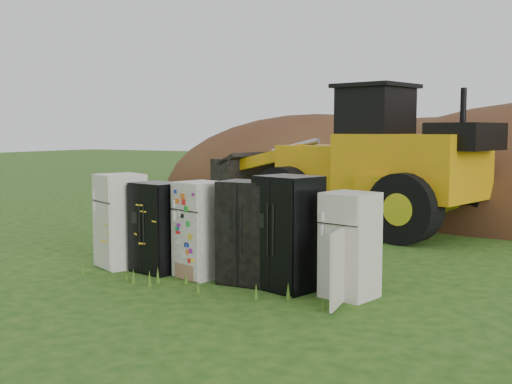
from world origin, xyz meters
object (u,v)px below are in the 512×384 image
fridge_black_side (158,227)px  wheel_loader (344,157)px  fridge_open_door (350,245)px  fridge_dark_mid (248,232)px  fridge_black_right (289,233)px  fridge_leftmost (121,221)px  fridge_sticker (201,230)px

fridge_black_side → wheel_loader: wheel_loader is taller
fridge_black_side → fridge_open_door: size_ratio=1.00×
fridge_black_side → fridge_dark_mid: size_ratio=0.94×
fridge_black_side → wheel_loader: bearing=93.3°
fridge_open_door → wheel_loader: (-2.91, 7.20, 1.12)m
fridge_black_right → fridge_open_door: fridge_black_right is taller
fridge_dark_mid → fridge_black_side: bearing=179.0°
fridge_leftmost → fridge_sticker: size_ratio=1.05×
fridge_leftmost → fridge_black_right: size_ratio=0.95×
fridge_black_side → fridge_black_right: 2.82m
fridge_dark_mid → fridge_open_door: size_ratio=1.06×
wheel_loader → fridge_sticker: bearing=-77.1°
fridge_black_side → fridge_open_door: bearing=11.4°
fridge_black_side → fridge_sticker: fridge_sticker is taller
fridge_black_side → wheel_loader: 7.35m
fridge_leftmost → wheel_loader: bearing=99.2°
fridge_open_door → fridge_black_side: bearing=-167.4°
fridge_sticker → fridge_black_right: fridge_black_right is taller
fridge_sticker → wheel_loader: size_ratio=0.22×
fridge_leftmost → fridge_black_right: fridge_black_right is taller
fridge_black_side → fridge_black_right: size_ratio=0.88×
fridge_black_right → fridge_open_door: bearing=16.6°
fridge_open_door → wheel_loader: bearing=124.6°
fridge_sticker → fridge_open_door: 2.95m
fridge_sticker → fridge_dark_mid: (1.01, 0.01, 0.03)m
fridge_sticker → wheel_loader: (0.05, 7.16, 1.09)m
fridge_dark_mid → fridge_black_right: (0.82, -0.05, 0.06)m
fridge_sticker → fridge_black_side: bearing=-161.1°
fridge_open_door → wheel_loader: size_ratio=0.21×
fridge_dark_mid → fridge_black_right: bearing=-5.5°
fridge_black_right → fridge_open_door: (1.12, -0.00, -0.12)m
fridge_leftmost → fridge_black_right: bearing=24.3°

